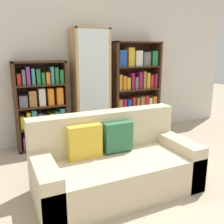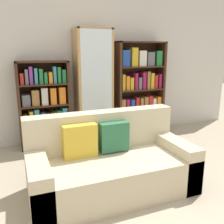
% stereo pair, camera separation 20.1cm
% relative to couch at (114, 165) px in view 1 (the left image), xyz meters
% --- Properties ---
extents(ground_plane, '(16.00, 16.00, 0.00)m').
position_rel_couch_xyz_m(ground_plane, '(0.31, -0.74, -0.28)').
color(ground_plane, tan).
extents(wall_back, '(6.00, 0.06, 2.70)m').
position_rel_couch_xyz_m(wall_back, '(0.31, 1.81, 1.07)').
color(wall_back, beige).
rests_on(wall_back, ground).
extents(couch, '(1.73, 0.84, 0.83)m').
position_rel_couch_xyz_m(couch, '(0.00, 0.00, 0.00)').
color(couch, beige).
rests_on(couch, ground).
extents(bookshelf_left, '(0.78, 0.32, 1.35)m').
position_rel_couch_xyz_m(bookshelf_left, '(-0.47, 1.61, 0.36)').
color(bookshelf_left, '#3D2314').
rests_on(bookshelf_left, ground).
extents(display_cabinet, '(0.58, 0.36, 1.84)m').
position_rel_couch_xyz_m(display_cabinet, '(0.33, 1.59, 0.63)').
color(display_cabinet, tan).
rests_on(display_cabinet, ground).
extents(bookshelf_right, '(0.89, 0.32, 1.65)m').
position_rel_couch_xyz_m(bookshelf_right, '(1.19, 1.61, 0.51)').
color(bookshelf_right, '#3D2314').
rests_on(bookshelf_right, ground).
extents(wine_bottle, '(0.08, 0.08, 0.33)m').
position_rel_couch_xyz_m(wine_bottle, '(0.91, 0.70, -0.15)').
color(wine_bottle, '#143819').
rests_on(wine_bottle, ground).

